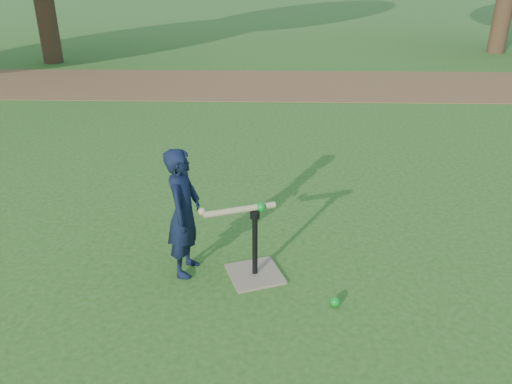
{
  "coord_description": "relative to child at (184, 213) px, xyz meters",
  "views": [
    {
      "loc": [
        -0.16,
        -3.43,
        2.45
      ],
      "look_at": [
        -0.28,
        0.47,
        0.65
      ],
      "focal_mm": 35.0,
      "sensor_mm": 36.0,
      "label": 1
    }
  ],
  "objects": [
    {
      "name": "ground",
      "position": [
        0.87,
        -0.22,
        -0.56
      ],
      "size": [
        80.0,
        80.0,
        0.0
      ],
      "primitive_type": "plane",
      "color": "#285116",
      "rests_on": "ground"
    },
    {
      "name": "dirt_strip",
      "position": [
        0.87,
        7.28,
        -0.56
      ],
      "size": [
        24.0,
        3.0,
        0.01
      ],
      "primitive_type": "cube",
      "color": "brown",
      "rests_on": "ground"
    },
    {
      "name": "child",
      "position": [
        0.0,
        0.0,
        0.0
      ],
      "size": [
        0.32,
        0.44,
        1.13
      ],
      "primitive_type": "imported",
      "rotation": [
        0.0,
        0.0,
        1.43
      ],
      "color": "black",
      "rests_on": "ground"
    },
    {
      "name": "wiffle_ball_ground",
      "position": [
        1.23,
        -0.46,
        -0.52
      ],
      "size": [
        0.08,
        0.08,
        0.08
      ],
      "primitive_type": "sphere",
      "color": "#0B821C",
      "rests_on": "ground"
    },
    {
      "name": "batting_tee",
      "position": [
        0.59,
        -0.06,
        -0.45
      ],
      "size": [
        0.55,
        0.55,
        0.61
      ],
      "color": "#8C7159",
      "rests_on": "ground"
    },
    {
      "name": "swing_action",
      "position": [
        0.47,
        -0.07,
        0.07
      ],
      "size": [
        0.62,
        0.25,
        0.08
      ],
      "color": "tan",
      "rests_on": "ground"
    }
  ]
}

